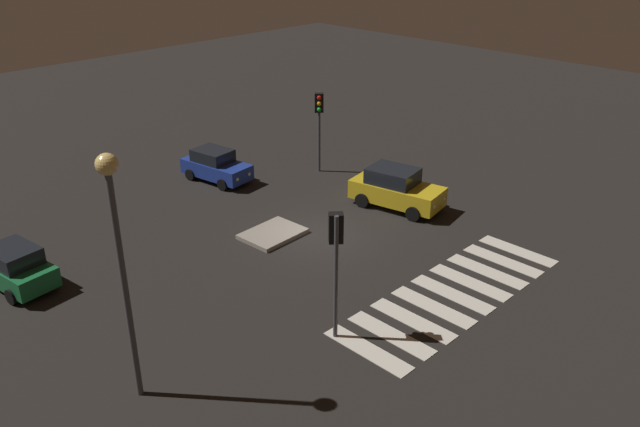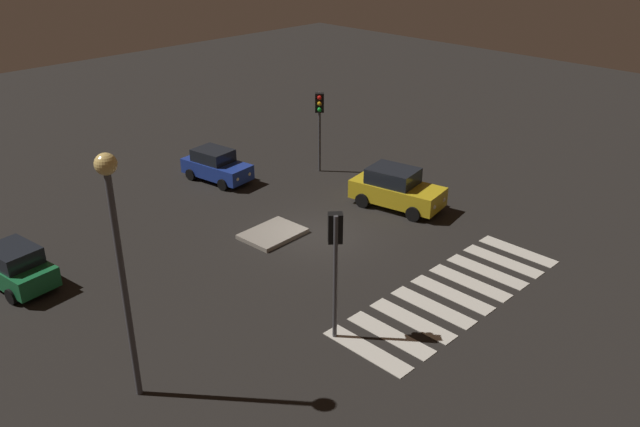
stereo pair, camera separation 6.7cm
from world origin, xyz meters
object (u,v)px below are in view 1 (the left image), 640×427
at_px(traffic_island, 273,234).
at_px(car_yellow, 396,189).
at_px(car_blue, 216,166).
at_px(traffic_light_north, 319,113).
at_px(street_lamp, 118,238).
at_px(traffic_light_south, 336,245).
at_px(car_green, 13,266).

distance_m(traffic_island, car_yellow, 6.28).
relative_size(car_blue, traffic_light_north, 0.91).
bearing_deg(traffic_island, traffic_light_north, 29.95).
bearing_deg(street_lamp, traffic_island, 27.30).
xyz_separation_m(car_yellow, street_lamp, (-15.18, -2.96, 4.07)).
distance_m(traffic_light_north, traffic_light_south, 14.38).
xyz_separation_m(car_green, traffic_light_north, (15.84, 0.13, 2.41)).
distance_m(traffic_island, traffic_light_north, 8.21).
distance_m(car_blue, traffic_light_south, 14.63).
distance_m(traffic_island, car_green, 9.98).
bearing_deg(street_lamp, traffic_light_south, -17.99).
relative_size(car_green, street_lamp, 0.53).
xyz_separation_m(car_yellow, car_green, (-15.21, 5.46, -0.12)).
xyz_separation_m(traffic_island, car_yellow, (5.96, -1.80, 0.82)).
height_order(car_blue, traffic_light_north, traffic_light_north).
relative_size(car_green, traffic_light_north, 0.91).
distance_m(car_yellow, car_green, 16.16).
height_order(traffic_island, car_green, car_green).
distance_m(car_green, car_blue, 11.77).
xyz_separation_m(car_green, car_blue, (11.37, 3.03, 0.00)).
distance_m(car_blue, traffic_light_north, 5.85).
height_order(traffic_island, car_blue, car_blue).
bearing_deg(car_blue, street_lamp, -53.18).
relative_size(traffic_island, car_blue, 0.68).
distance_m(traffic_island, car_blue, 7.05).
bearing_deg(car_blue, traffic_light_south, -30.24).
height_order(traffic_light_south, street_lamp, street_lamp).
bearing_deg(traffic_island, traffic_light_south, -115.75).
xyz_separation_m(traffic_island, street_lamp, (-9.22, -4.76, 4.89)).
bearing_deg(traffic_light_north, street_lamp, -16.74).
distance_m(car_green, street_lamp, 9.41).
bearing_deg(car_green, traffic_light_south, -157.46).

